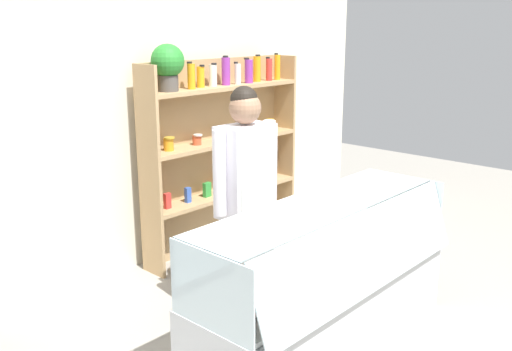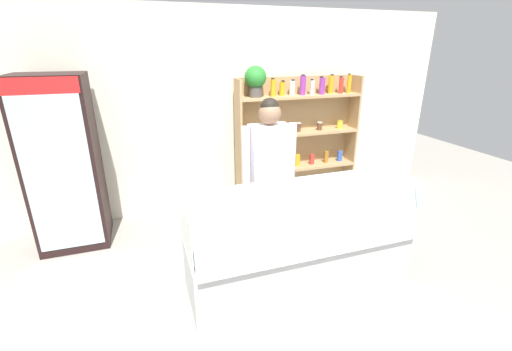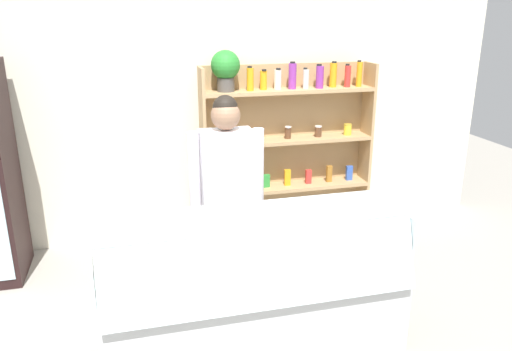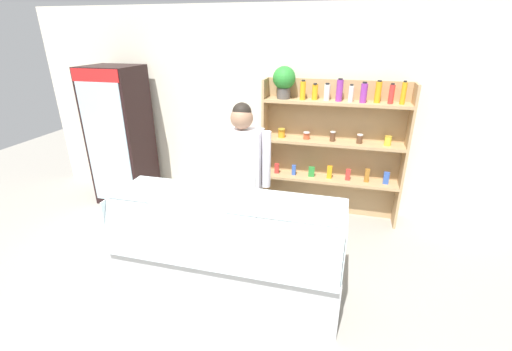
{
  "view_description": "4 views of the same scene",
  "coord_description": "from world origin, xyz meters",
  "px_view_note": "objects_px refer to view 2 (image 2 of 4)",
  "views": [
    {
      "loc": [
        -2.7,
        -1.91,
        2.14
      ],
      "look_at": [
        0.09,
        0.64,
        1.13
      ],
      "focal_mm": 40.0,
      "sensor_mm": 36.0,
      "label": 1
    },
    {
      "loc": [
        -1.1,
        -2.41,
        2.2
      ],
      "look_at": [
        -0.03,
        0.71,
        0.96
      ],
      "focal_mm": 24.0,
      "sensor_mm": 36.0,
      "label": 2
    },
    {
      "loc": [
        -0.57,
        -2.88,
        2.32
      ],
      "look_at": [
        0.32,
        0.54,
        1.16
      ],
      "focal_mm": 35.0,
      "sensor_mm": 36.0,
      "label": 3
    },
    {
      "loc": [
        1.12,
        -2.4,
        2.37
      ],
      "look_at": [
        0.29,
        0.79,
        0.97
      ],
      "focal_mm": 24.0,
      "sensor_mm": 36.0,
      "label": 4
    }
  ],
  "objects_px": {
    "deli_display_case": "(298,256)",
    "shop_clerk": "(269,165)",
    "shelving_unit": "(292,129)",
    "drinks_fridge": "(64,164)"
  },
  "relations": [
    {
      "from": "drinks_fridge",
      "to": "shelving_unit",
      "type": "distance_m",
      "value": 2.9
    },
    {
      "from": "drinks_fridge",
      "to": "deli_display_case",
      "type": "height_order",
      "value": "drinks_fridge"
    },
    {
      "from": "drinks_fridge",
      "to": "shop_clerk",
      "type": "height_order",
      "value": "drinks_fridge"
    },
    {
      "from": "shelving_unit",
      "to": "deli_display_case",
      "type": "bearing_deg",
      "value": -112.21
    },
    {
      "from": "shelving_unit",
      "to": "deli_display_case",
      "type": "xyz_separation_m",
      "value": [
        -0.74,
        -1.82,
        -0.8
      ]
    },
    {
      "from": "shelving_unit",
      "to": "shop_clerk",
      "type": "relative_size",
      "value": 1.15
    },
    {
      "from": "shop_clerk",
      "to": "shelving_unit",
      "type": "bearing_deg",
      "value": 55.51
    },
    {
      "from": "shop_clerk",
      "to": "drinks_fridge",
      "type": "bearing_deg",
      "value": 156.49
    },
    {
      "from": "deli_display_case",
      "to": "shop_clerk",
      "type": "xyz_separation_m",
      "value": [
        -0.04,
        0.68,
        0.72
      ]
    },
    {
      "from": "deli_display_case",
      "to": "shop_clerk",
      "type": "height_order",
      "value": "shop_clerk"
    }
  ]
}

